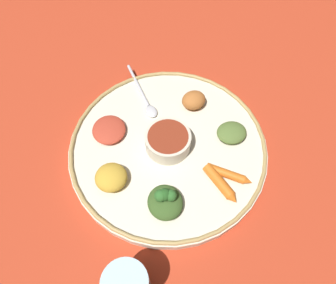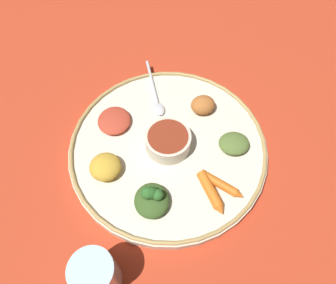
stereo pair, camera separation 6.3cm
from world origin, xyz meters
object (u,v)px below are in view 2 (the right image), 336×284
(carrot_outer, at_px, (221,185))
(drinking_glass, at_px, (97,275))
(greens_pile, at_px, (152,199))
(center_bowl, at_px, (168,141))
(spoon, at_px, (156,96))
(carrot_near_spoon, at_px, (211,192))

(carrot_outer, distance_m, drinking_glass, 0.26)
(carrot_outer, bearing_deg, greens_pile, 88.45)
(greens_pile, relative_size, carrot_outer, 1.00)
(center_bowl, xyz_separation_m, drinking_glass, (-0.21, 0.17, 0.00))
(drinking_glass, bearing_deg, carrot_outer, -68.43)
(spoon, xyz_separation_m, greens_pile, (-0.24, 0.07, 0.01))
(center_bowl, height_order, spoon, center_bowl)
(center_bowl, relative_size, spoon, 0.56)
(drinking_glass, bearing_deg, greens_pile, -48.36)
(carrot_near_spoon, height_order, drinking_glass, drinking_glass)
(greens_pile, bearing_deg, spoon, -15.88)
(carrot_outer, height_order, drinking_glass, drinking_glass)
(spoon, xyz_separation_m, carrot_near_spoon, (-0.25, -0.04, 0.01))
(carrot_near_spoon, relative_size, carrot_outer, 1.15)
(carrot_outer, bearing_deg, spoon, 15.12)
(carrot_near_spoon, bearing_deg, spoon, 9.38)
(spoon, bearing_deg, carrot_outer, -164.88)
(center_bowl, xyz_separation_m, greens_pile, (-0.11, 0.06, -0.00))
(greens_pile, xyz_separation_m, carrot_near_spoon, (-0.01, -0.11, -0.01))
(drinking_glass, bearing_deg, carrot_near_spoon, -68.56)
(spoon, distance_m, greens_pile, 0.25)
(carrot_outer, relative_size, drinking_glass, 0.80)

